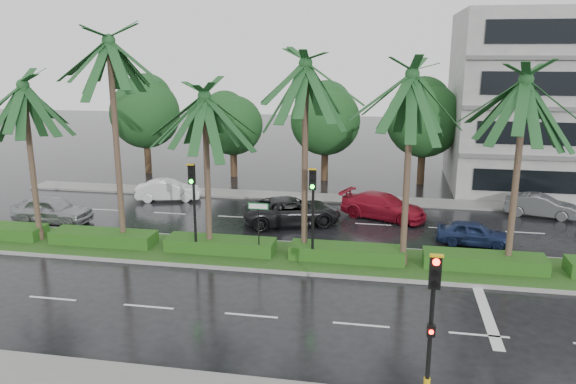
% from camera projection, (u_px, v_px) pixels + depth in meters
% --- Properties ---
extents(ground, '(120.00, 120.00, 0.00)m').
position_uv_depth(ground, '(278.00, 266.00, 25.29)').
color(ground, black).
rests_on(ground, ground).
extents(far_sidewalk, '(40.00, 2.00, 0.12)m').
position_uv_depth(far_sidewalk, '(314.00, 198.00, 36.71)').
color(far_sidewalk, slate).
rests_on(far_sidewalk, ground).
extents(median, '(36.00, 4.00, 0.15)m').
position_uv_depth(median, '(282.00, 256.00, 26.22)').
color(median, gray).
rests_on(median, ground).
extents(hedge, '(35.20, 1.40, 0.60)m').
position_uv_depth(hedge, '(282.00, 249.00, 26.13)').
color(hedge, '#174A15').
rests_on(hedge, median).
extents(lane_markings, '(34.00, 13.06, 0.01)m').
position_uv_depth(lane_markings, '(345.00, 274.00, 24.34)').
color(lane_markings, silver).
rests_on(lane_markings, ground).
extents(palm_row, '(26.30, 4.20, 10.50)m').
position_uv_depth(palm_row, '(254.00, 89.00, 24.56)').
color(palm_row, '#423226').
rests_on(palm_row, median).
extents(signal_near, '(0.34, 0.45, 4.36)m').
position_uv_depth(signal_near, '(431.00, 323.00, 14.67)').
color(signal_near, black).
rests_on(signal_near, near_sidewalk).
extents(signal_median_left, '(0.34, 0.42, 4.36)m').
position_uv_depth(signal_median_left, '(193.00, 196.00, 25.54)').
color(signal_median_left, black).
rests_on(signal_median_left, median).
extents(signal_median_right, '(0.34, 0.42, 4.36)m').
position_uv_depth(signal_median_right, '(313.00, 201.00, 24.57)').
color(signal_median_right, black).
rests_on(signal_median_right, median).
extents(street_sign, '(0.95, 0.09, 2.60)m').
position_uv_depth(street_sign, '(258.00, 216.00, 25.40)').
color(street_sign, black).
rests_on(street_sign, median).
extents(bg_trees, '(33.37, 5.38, 7.78)m').
position_uv_depth(bg_trees, '(335.00, 115.00, 40.75)').
color(bg_trees, '#362718').
rests_on(bg_trees, ground).
extents(building, '(16.00, 10.00, 12.00)m').
position_uv_depth(building, '(576.00, 102.00, 37.99)').
color(building, gray).
rests_on(building, ground).
extents(car_silver, '(1.96, 4.53, 1.52)m').
position_uv_depth(car_silver, '(52.00, 210.00, 31.38)').
color(car_silver, '#94979B').
rests_on(car_silver, ground).
extents(car_white, '(2.39, 4.28, 1.34)m').
position_uv_depth(car_white, '(168.00, 190.00, 36.15)').
color(car_white, silver).
rests_on(car_white, ground).
extents(car_darkgrey, '(4.30, 5.99, 1.52)m').
position_uv_depth(car_darkgrey, '(292.00, 211.00, 31.16)').
color(car_darkgrey, black).
rests_on(car_darkgrey, ground).
extents(car_red, '(3.71, 5.37, 1.44)m').
position_uv_depth(car_red, '(383.00, 206.00, 32.24)').
color(car_red, maroon).
rests_on(car_red, ground).
extents(car_blue, '(1.87, 3.72, 1.22)m').
position_uv_depth(car_blue, '(473.00, 233.00, 27.84)').
color(car_blue, navy).
rests_on(car_blue, ground).
extents(car_grey, '(2.25, 4.14, 1.30)m').
position_uv_depth(car_grey, '(541.00, 206.00, 32.60)').
color(car_grey, '#4F5254').
rests_on(car_grey, ground).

